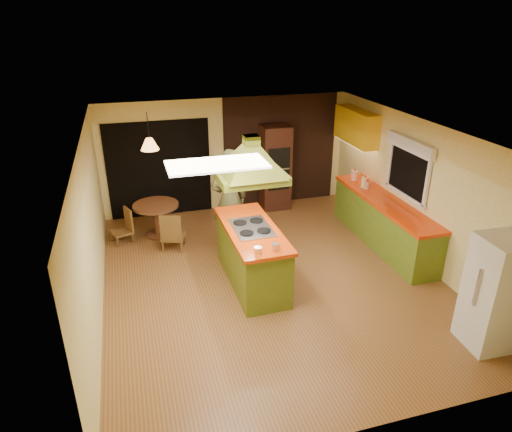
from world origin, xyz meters
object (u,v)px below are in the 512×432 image
object	(u,v)px
refrigerator	(497,293)
dining_table	(156,214)
kitchen_island	(252,255)
canister_large	(354,175)
wall_oven	(275,167)
man	(230,199)

from	to	relation	value
refrigerator	dining_table	world-z (taller)	refrigerator
kitchen_island	refrigerator	world-z (taller)	refrigerator
kitchen_island	canister_large	xyz separation A→B (m)	(2.74, 1.80, 0.52)
wall_oven	canister_large	world-z (taller)	wall_oven
wall_oven	refrigerator	bearing A→B (deg)	-76.10
man	dining_table	xyz separation A→B (m)	(-1.31, 0.85, -0.49)
man	dining_table	size ratio (longest dim) A/B	2.15
man	refrigerator	xyz separation A→B (m)	(2.71, -3.74, -0.17)
wall_oven	canister_large	distance (m)	1.80
kitchen_island	dining_table	xyz separation A→B (m)	(-1.36, 2.20, -0.03)
man	wall_oven	world-z (taller)	man
kitchen_island	wall_oven	xyz separation A→B (m)	(1.37, 2.97, 0.45)
wall_oven	kitchen_island	bearing A→B (deg)	-114.45
wall_oven	canister_large	bearing A→B (deg)	-40.16
man	canister_large	size ratio (longest dim) A/B	9.51
kitchen_island	wall_oven	size ratio (longest dim) A/B	1.06
kitchen_island	wall_oven	world-z (taller)	wall_oven
wall_oven	canister_large	xyz separation A→B (m)	(1.37, -1.17, 0.07)
refrigerator	dining_table	size ratio (longest dim) A/B	1.77
canister_large	refrigerator	bearing A→B (deg)	-91.07
dining_table	canister_large	xyz separation A→B (m)	(4.10, -0.41, 0.55)
wall_oven	dining_table	world-z (taller)	wall_oven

